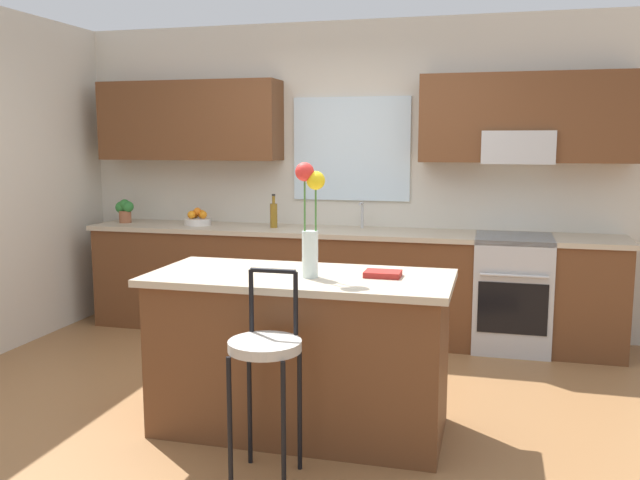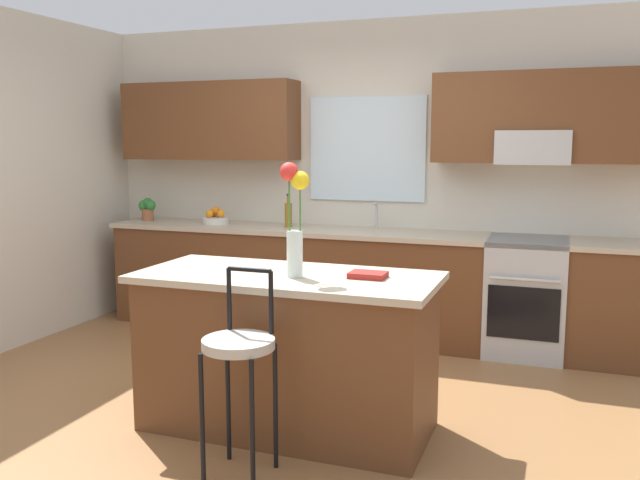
% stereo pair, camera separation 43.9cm
% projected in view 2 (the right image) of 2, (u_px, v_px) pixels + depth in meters
% --- Properties ---
extents(ground_plane, '(14.00, 14.00, 0.00)m').
position_uv_depth(ground_plane, '(277.00, 407.00, 4.27)').
color(ground_plane, olive).
extents(back_wall_assembly, '(5.60, 0.50, 2.70)m').
position_uv_depth(back_wall_assembly, '(370.00, 160.00, 5.88)').
color(back_wall_assembly, beige).
rests_on(back_wall_assembly, ground).
extents(counter_run, '(4.56, 0.64, 0.92)m').
position_uv_depth(counter_run, '(356.00, 283.00, 5.78)').
color(counter_run, brown).
rests_on(counter_run, ground).
extents(sink_faucet, '(0.02, 0.13, 0.23)m').
position_uv_depth(sink_faucet, '(376.00, 213.00, 5.78)').
color(sink_faucet, '#B7BABC').
rests_on(sink_faucet, counter_run).
extents(oven_range, '(0.60, 0.64, 0.92)m').
position_uv_depth(oven_range, '(526.00, 297.00, 5.28)').
color(oven_range, '#B7BABC').
rests_on(oven_range, ground).
extents(kitchen_island, '(1.72, 0.79, 0.92)m').
position_uv_depth(kitchen_island, '(287.00, 351.00, 3.91)').
color(kitchen_island, brown).
rests_on(kitchen_island, ground).
extents(bar_stool_near, '(0.36, 0.36, 1.04)m').
position_uv_depth(bar_stool_near, '(239.00, 353.00, 3.32)').
color(bar_stool_near, black).
rests_on(bar_stool_near, ground).
extents(flower_vase, '(0.16, 0.12, 0.64)m').
position_uv_depth(flower_vase, '(295.00, 215.00, 3.70)').
color(flower_vase, silver).
rests_on(flower_vase, kitchen_island).
extents(cookbook, '(0.20, 0.15, 0.03)m').
position_uv_depth(cookbook, '(368.00, 275.00, 3.73)').
color(cookbook, maroon).
rests_on(cookbook, kitchen_island).
extents(fruit_bowl_oranges, '(0.24, 0.24, 0.16)m').
position_uv_depth(fruit_bowl_oranges, '(216.00, 218.00, 6.17)').
color(fruit_bowl_oranges, silver).
rests_on(fruit_bowl_oranges, counter_run).
extents(bottle_olive_oil, '(0.06, 0.06, 0.29)m').
position_uv_depth(bottle_olive_oil, '(288.00, 214.00, 5.91)').
color(bottle_olive_oil, olive).
rests_on(bottle_olive_oil, counter_run).
extents(potted_plant_small, '(0.19, 0.13, 0.22)m').
position_uv_depth(potted_plant_small, '(147.00, 208.00, 6.40)').
color(potted_plant_small, '#9E5B3D').
rests_on(potted_plant_small, counter_run).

